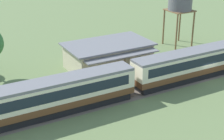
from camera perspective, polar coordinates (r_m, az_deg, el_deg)
ground_plane at (r=49.04m, az=15.22°, el=-1.33°), size 600.00×600.00×0.00m
passenger_train at (r=42.28m, az=3.65°, el=-1.10°), size 85.78×2.96×4.10m
railway_track at (r=42.42m, az=1.59°, el=-4.36°), size 125.68×3.60×0.04m
station_building at (r=50.26m, az=-0.65°, el=2.45°), size 12.43×8.70×3.77m
water_tower at (r=60.02m, az=11.26°, el=10.97°), size 4.25×4.25×9.25m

